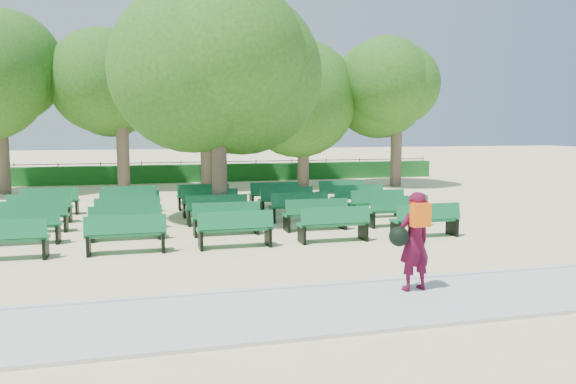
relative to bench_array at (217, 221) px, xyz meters
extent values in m
plane|color=beige|center=(0.99, -0.76, -0.09)|extent=(120.00, 120.00, 0.00)
cube|color=beige|center=(0.99, -8.16, -0.06)|extent=(30.00, 2.20, 0.06)
cube|color=silver|center=(0.99, -7.01, -0.04)|extent=(30.00, 0.12, 0.10)
cube|color=#175A1E|center=(0.99, 13.24, 0.36)|extent=(26.00, 0.70, 0.90)
cube|color=#116637|center=(0.00, 0.01, 0.35)|extent=(1.79, 0.63, 0.06)
cube|color=#116637|center=(0.00, -0.19, 0.59)|extent=(1.77, 0.28, 0.41)
cylinder|color=brown|center=(0.11, 0.14, 1.40)|extent=(0.44, 0.44, 2.98)
ellipsoid|color=#2C631A|center=(0.11, 0.14, 4.20)|extent=(4.79, 4.79, 4.31)
imported|color=#4A0A23|center=(2.30, -7.66, 0.81)|extent=(0.68, 0.52, 1.68)
cube|color=#FF5B0D|center=(2.30, -7.85, 1.29)|extent=(0.31, 0.16, 0.39)
sphere|color=black|center=(1.99, -7.71, 0.92)|extent=(0.34, 0.34, 0.34)
camera|label=1|loc=(-2.15, -16.07, 2.71)|focal=35.00mm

